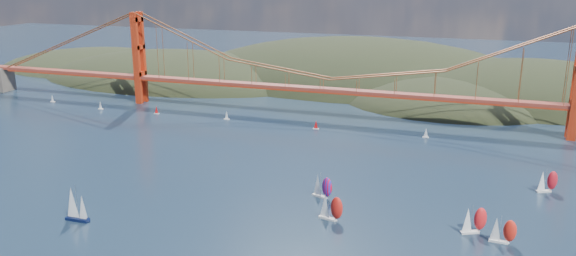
{
  "coord_description": "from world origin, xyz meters",
  "views": [
    {
      "loc": [
        76.08,
        -110.52,
        77.95
      ],
      "look_at": [
        6.67,
        90.0,
        18.72
      ],
      "focal_mm": 35.0,
      "sensor_mm": 36.0,
      "label": 1
    }
  ],
  "objects_px": {
    "racer_1": "(474,220)",
    "racer_3": "(547,181)",
    "racer_0": "(330,207)",
    "sloop_navy": "(75,205)",
    "racer_2": "(502,230)",
    "racer_rwb": "(322,186)"
  },
  "relations": [
    {
      "from": "racer_1",
      "to": "sloop_navy",
      "type": "bearing_deg",
      "value": 166.64
    },
    {
      "from": "racer_3",
      "to": "racer_rwb",
      "type": "height_order",
      "value": "racer_rwb"
    },
    {
      "from": "racer_3",
      "to": "racer_rwb",
      "type": "xyz_separation_m",
      "value": [
        -76.24,
        -32.04,
        0.12
      ]
    },
    {
      "from": "racer_0",
      "to": "racer_rwb",
      "type": "bearing_deg",
      "value": 128.38
    },
    {
      "from": "racer_0",
      "to": "racer_1",
      "type": "distance_m",
      "value": 44.38
    },
    {
      "from": "racer_3",
      "to": "racer_0",
      "type": "bearing_deg",
      "value": -171.34
    },
    {
      "from": "racer_0",
      "to": "racer_3",
      "type": "relative_size",
      "value": 1.08
    },
    {
      "from": "racer_2",
      "to": "sloop_navy",
      "type": "bearing_deg",
      "value": -164.59
    },
    {
      "from": "racer_0",
      "to": "sloop_navy",
      "type": "bearing_deg",
      "value": -146.31
    },
    {
      "from": "sloop_navy",
      "to": "racer_3",
      "type": "distance_m",
      "value": 165.14
    },
    {
      "from": "racer_1",
      "to": "racer_rwb",
      "type": "xyz_separation_m",
      "value": [
        -51.76,
        11.98,
        -0.06
      ]
    },
    {
      "from": "racer_1",
      "to": "racer_3",
      "type": "relative_size",
      "value": 1.04
    },
    {
      "from": "sloop_navy",
      "to": "racer_1",
      "type": "relative_size",
      "value": 1.34
    },
    {
      "from": "racer_0",
      "to": "racer_rwb",
      "type": "relative_size",
      "value": 1.05
    },
    {
      "from": "racer_2",
      "to": "racer_3",
      "type": "bearing_deg",
      "value": 74.41
    },
    {
      "from": "racer_1",
      "to": "racer_3",
      "type": "height_order",
      "value": "racer_1"
    },
    {
      "from": "racer_2",
      "to": "racer_0",
      "type": "bearing_deg",
      "value": -175.68
    },
    {
      "from": "racer_3",
      "to": "racer_2",
      "type": "bearing_deg",
      "value": -135.66
    },
    {
      "from": "sloop_navy",
      "to": "racer_2",
      "type": "bearing_deg",
      "value": 10.4
    },
    {
      "from": "racer_0",
      "to": "racer_1",
      "type": "bearing_deg",
      "value": 21.07
    },
    {
      "from": "racer_rwb",
      "to": "racer_3",
      "type": "bearing_deg",
      "value": 43.29
    },
    {
      "from": "racer_2",
      "to": "racer_1",
      "type": "bearing_deg",
      "value": 156.96
    }
  ]
}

